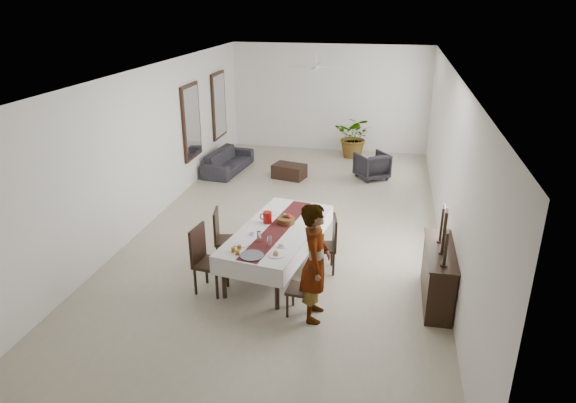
{
  "coord_description": "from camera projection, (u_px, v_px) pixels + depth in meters",
  "views": [
    {
      "loc": [
        1.89,
        -9.57,
        4.5
      ],
      "look_at": [
        0.17,
        -1.16,
        1.05
      ],
      "focal_mm": 32.0,
      "sensor_mm": 36.0,
      "label": 1
    }
  ],
  "objects": [
    {
      "name": "candlestick_mid_candle",
      "position": [
        447.0,
        210.0,
        7.41
      ],
      "size": [
        0.04,
        0.04,
        0.08
      ],
      "primitive_type": "cylinder",
      "color": "silver",
      "rests_on": "candlestick_mid_shaft"
    },
    {
      "name": "chair_left_near_leg_fr",
      "position": [
        195.0,
        282.0,
        8.24
      ],
      "size": [
        0.05,
        0.05,
        0.47
      ],
      "primitive_type": "cylinder",
      "rotation": [
        0.0,
        0.0,
        -0.13
      ],
      "color": "black",
      "rests_on": "floor"
    },
    {
      "name": "tablecloth_drape_left",
      "position": [
        246.0,
        231.0,
        9.07
      ],
      "size": [
        0.43,
        2.63,
        0.31
      ],
      "primitive_type": "cube",
      "rotation": [
        0.0,
        0.0,
        -0.16
      ],
      "color": "white",
      "rests_on": "dining_table_top"
    },
    {
      "name": "wall_front",
      "position": [
        163.0,
        338.0,
        4.68
      ],
      "size": [
        6.0,
        0.02,
        3.2
      ],
      "primitive_type": "cube",
      "color": "white",
      "rests_on": "floor"
    },
    {
      "name": "fan_hub",
      "position": [
        316.0,
        67.0,
        12.37
      ],
      "size": [
        0.16,
        0.16,
        0.08
      ],
      "primitive_type": "cylinder",
      "color": "white",
      "rests_on": "fan_rod"
    },
    {
      "name": "mirror_frame_near",
      "position": [
        191.0,
        122.0,
        12.68
      ],
      "size": [
        0.06,
        1.05,
        1.85
      ],
      "primitive_type": "cube",
      "color": "black",
      "rests_on": "wall_left"
    },
    {
      "name": "candlestick_far_base",
      "position": [
        440.0,
        241.0,
        8.02
      ],
      "size": [
        0.1,
        0.1,
        0.03
      ],
      "primitive_type": "cylinder",
      "color": "black",
      "rests_on": "sideboard_top"
    },
    {
      "name": "chair_left_far_leg_br",
      "position": [
        238.0,
        258.0,
        9.02
      ],
      "size": [
        0.05,
        0.05,
        0.44
      ],
      "primitive_type": "cylinder",
      "rotation": [
        0.0,
        0.0,
        0.2
      ],
      "color": "black",
      "rests_on": "floor"
    },
    {
      "name": "pitcher_handle",
      "position": [
        263.0,
        217.0,
        9.02
      ],
      "size": [
        0.13,
        0.04,
        0.12
      ],
      "primitive_type": "torus",
      "rotation": [
        1.57,
        0.0,
        -0.16
      ],
      "color": "maroon",
      "rests_on": "red_pitcher"
    },
    {
      "name": "chair_right_far_back",
      "position": [
        335.0,
        232.0,
        8.77
      ],
      "size": [
        0.13,
        0.43,
        0.55
      ],
      "primitive_type": "cube",
      "rotation": [
        0.0,
        0.0,
        1.78
      ],
      "color": "black",
      "rests_on": "chair_right_far_seat"
    },
    {
      "name": "tablecloth_drape_right",
      "position": [
        311.0,
        242.0,
        8.67
      ],
      "size": [
        0.43,
        2.63,
        0.31
      ],
      "primitive_type": "cube",
      "rotation": [
        0.0,
        0.0,
        -0.16
      ],
      "color": "white",
      "rests_on": "dining_table_top"
    },
    {
      "name": "fruit_basket",
      "position": [
        286.0,
        220.0,
        9.0
      ],
      "size": [
        0.31,
        0.31,
        0.1
      ],
      "primitive_type": "cylinder",
      "color": "brown",
      "rests_on": "tablecloth_top"
    },
    {
      "name": "plate_near_left",
      "position": [
        242.0,
        244.0,
        8.24
      ],
      "size": [
        0.25,
        0.25,
        0.02
      ],
      "primitive_type": "cylinder",
      "color": "silver",
      "rests_on": "tablecloth_top"
    },
    {
      "name": "teacup_right",
      "position": [
        281.0,
        245.0,
        8.16
      ],
      "size": [
        0.09,
        0.09,
        0.06
      ],
      "primitive_type": "cylinder",
      "color": "silver",
      "rests_on": "saucer_right"
    },
    {
      "name": "candlestick_mid_base",
      "position": [
        442.0,
        253.0,
        7.67
      ],
      "size": [
        0.1,
        0.1,
        0.03
      ],
      "primitive_type": "cylinder",
      "color": "black",
      "rests_on": "sideboard_top"
    },
    {
      "name": "red_pitcher",
      "position": [
        267.0,
        217.0,
        8.99
      ],
      "size": [
        0.18,
        0.18,
        0.21
      ],
      "primitive_type": "cylinder",
      "rotation": [
        0.0,
        0.0,
        -0.16
      ],
      "color": "maroon",
      "rests_on": "tablecloth_top"
    },
    {
      "name": "chair_left_far_leg_bl",
      "position": [
        240.0,
        248.0,
        9.35
      ],
      "size": [
        0.05,
        0.05,
        0.44
      ],
      "primitive_type": "cylinder",
      "rotation": [
        0.0,
        0.0,
        0.2
      ],
      "color": "black",
      "rests_on": "floor"
    },
    {
      "name": "coffee_table",
      "position": [
        289.0,
        171.0,
        13.56
      ],
      "size": [
        0.93,
        0.73,
        0.37
      ],
      "primitive_type": "cube",
      "rotation": [
        0.0,
        0.0,
        -0.25
      ],
      "color": "black",
      "rests_on": "floor"
    },
    {
      "name": "fruit_red",
      "position": [
        288.0,
        216.0,
        8.98
      ],
      "size": [
        0.09,
        0.09,
        0.09
      ],
      "primitive_type": "sphere",
      "color": "maroon",
      "rests_on": "fruit_basket"
    },
    {
      "name": "chair_right_near_back",
      "position": [
        313.0,
        276.0,
        7.53
      ],
      "size": [
        0.07,
        0.4,
        0.5
      ],
      "primitive_type": "cube",
      "rotation": [
        0.0,
        0.0,
        1.49
      ],
      "color": "black",
      "rests_on": "chair_right_near_seat"
    },
    {
      "name": "saucer_left",
      "position": [
        253.0,
        234.0,
        8.6
      ],
      "size": [
        0.15,
        0.15,
        0.01
      ],
      "primitive_type": "cylinder",
      "color": "white",
      "rests_on": "tablecloth_top"
    },
    {
      "name": "chair_left_near_back",
      "position": [
        198.0,
        244.0,
        8.19
      ],
      "size": [
        0.1,
        0.47,
        0.6
      ],
      "primitive_type": "cube",
      "rotation": [
        0.0,
        0.0,
        -1.7
      ],
      "color": "black",
      "rests_on": "chair_left_near_seat"
    },
    {
      "name": "jam_jar_a",
      "position": [
        238.0,
        252.0,
        7.91
      ],
      "size": [
        0.07,
        0.07,
        0.08
      ],
      "primitive_type": "cylinder",
      "color": "#934C15",
      "rests_on": "tablecloth_top"
    },
    {
      "name": "woman",
      "position": [
        315.0,
        262.0,
        7.41
      ],
      "size": [
        0.47,
        0.69,
        1.83
      ],
      "primitive_type": "imported",
      "rotation": [
        0.0,
        0.0,
        1.62
      ],
      "color": "gray",
      "rests_on": "floor"
    },
    {
      "name": "candlestick_near_base",
      "position": [
        444.0,
        265.0,
        7.31
      ],
      "size": [
        0.1,
        0.1,
        0.03
      ],
      "primitive_type": "cylinder",
      "color": "black",
      "rests_on": "sideboard_top"
    },
    {
      "name": "wall_right",
      "position": [
        449.0,
        163.0,
        9.57
      ],
      "size": [
        0.02,
        12.0,
        3.2
      ],
      "primitive_type": "cube",
      "color": "white",
      "rests_on": "floor"
    },
    {
      "name": "sofa",
      "position": [
        228.0,
        161.0,
        14.08
      ],
      "size": [
        0.97,
        2.02,
        0.57
      ],
      "primitive_type": "imported",
      "rotation": [
        0.0,
        0.0,
        1.46
      ],
      "color": "#2B272D",
      "rests_on": "floor"
    },
    {
      "name": "saucer_right",
      "position": [
        281.0,
        246.0,
        8.17
      ],
      "size": [
        0.15,
        0.15,
        0.01
      ],
      "primitive_type": "cylinder",
      "color": "silver",
      "rests_on": "tablecloth_top"
    },
    {
      "name": "sideboard_body",
      "position": [
        438.0,
        276.0,
        7.98
      ],
      "size": [
        0.39,
        1.47,
        0.88
      ],
      "primitive_type": "cube",
      "color": "black",
      "rests_on": "floor"
    },
    {
      "name": "wine_glass_near",
      "position": [
        269.0,
        241.0,
        8.16
      ],
      "size": [
        0.07,
        0.07,
        0.18
      ],
      "primitive_type": "cylinder",
      "color": "white",
      "rests_on": "tablecloth_top"
    },
    {
      "name": "chair_right_far_leg_fl",
      "position": [
        333.0,
        264.0,
        8.8
      ],
      "size": [
        0.05,
        0.05,
        0.43
      ],
      "primitive_type": "cylinder",
      "rotation": [
        0.0,
        0.0,
        0.21
      ],
      "color": "black",
      "rests_on": "floor"
    },
    {
      "name": "bread_near_right",
      "position": [
        276.0,
        253.0,
        7.88
      ],
      "size": [
        0.09,
        0.09,
        0.09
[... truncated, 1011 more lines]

